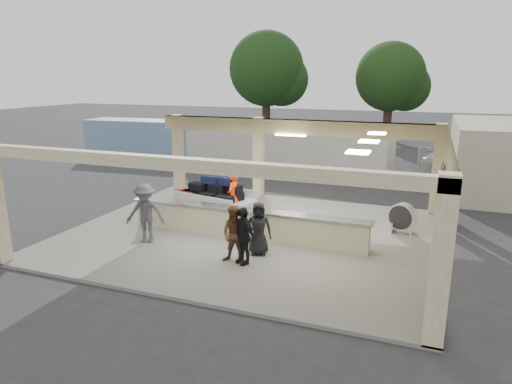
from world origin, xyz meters
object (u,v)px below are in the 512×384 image
at_px(baggage_handler, 233,197).
at_px(passenger_c, 145,213).
at_px(baggage_counter, 245,223).
at_px(car_dark, 471,157).
at_px(container_white, 285,148).
at_px(passenger_b, 243,235).
at_px(passenger_d, 258,229).
at_px(luggage_cart, 214,195).
at_px(car_white_a, 482,166).
at_px(passenger_a, 235,235).
at_px(container_blue, 156,139).
at_px(drum_fan, 402,217).

distance_m(baggage_handler, passenger_c, 3.48).
distance_m(baggage_counter, baggage_handler, 1.93).
xyz_separation_m(baggage_counter, car_dark, (7.70, 15.16, 0.19)).
bearing_deg(container_white, passenger_b, -71.47).
bearing_deg(passenger_d, car_dark, 51.12).
distance_m(luggage_cart, car_white_a, 14.77).
xyz_separation_m(passenger_d, car_white_a, (7.15, 13.73, -0.11)).
distance_m(passenger_a, passenger_b, 0.23).
height_order(passenger_b, passenger_c, passenger_c).
height_order(passenger_c, passenger_d, passenger_c).
relative_size(passenger_b, container_blue, 0.18).
xyz_separation_m(drum_fan, passenger_b, (-4.02, -4.33, 0.28)).
relative_size(luggage_cart, passenger_b, 1.81).
xyz_separation_m(baggage_counter, passenger_c, (-2.79, -1.50, 0.47)).
height_order(drum_fan, baggage_handler, baggage_handler).
distance_m(drum_fan, passenger_c, 8.50).
relative_size(drum_fan, baggage_handler, 0.57).
bearing_deg(car_dark, baggage_handler, 152.87).
relative_size(passenger_c, container_white, 0.16).
height_order(baggage_handler, passenger_d, baggage_handler).
relative_size(passenger_d, container_blue, 0.17).
bearing_deg(container_blue, passenger_a, -54.55).
xyz_separation_m(drum_fan, passenger_c, (-7.57, -3.84, 0.41)).
bearing_deg(container_white, passenger_c, -86.35).
xyz_separation_m(passenger_b, car_white_a, (7.31, 14.52, -0.14)).
height_order(luggage_cart, passenger_b, passenger_b).
bearing_deg(luggage_cart, car_white_a, 59.21).
bearing_deg(car_dark, passenger_a, 163.07).
relative_size(drum_fan, container_blue, 0.11).
bearing_deg(luggage_cart, baggage_handler, 2.88).
xyz_separation_m(baggage_handler, passenger_b, (1.85, -3.52, -0.08)).
bearing_deg(passenger_d, luggage_cart, 118.56).
distance_m(luggage_cart, baggage_handler, 0.85).
relative_size(car_white_a, car_dark, 1.19).
bearing_deg(luggage_cart, drum_fan, 17.55).
height_order(baggage_handler, car_dark, baggage_handler).
bearing_deg(baggage_handler, container_white, -175.14).
bearing_deg(passenger_d, passenger_b, -117.76).
relative_size(baggage_handler, passenger_b, 1.10).
height_order(passenger_a, car_dark, passenger_a).
bearing_deg(baggage_handler, passenger_c, -30.92).
bearing_deg(car_white_a, luggage_cart, 152.70).
height_order(car_white_a, container_white, container_white).
bearing_deg(drum_fan, luggage_cart, -152.16).
bearing_deg(baggage_handler, passenger_d, 34.61).
xyz_separation_m(car_dark, container_blue, (-19.09, -2.71, 0.45)).
relative_size(drum_fan, car_white_a, 0.19).
bearing_deg(passenger_a, container_white, 101.71).
bearing_deg(passenger_d, baggage_counter, 111.04).
height_order(luggage_cart, car_white_a, luggage_cart).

